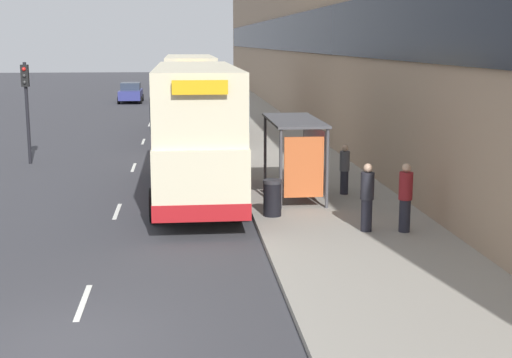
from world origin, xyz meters
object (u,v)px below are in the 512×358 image
(bus_shelter, at_px, (301,143))
(pedestrian_2, at_px, (367,197))
(double_decker_bus_near, at_px, (196,128))
(pedestrian_at_shelter, at_px, (405,197))
(pedestrian_1, at_px, (345,169))
(litter_bin, at_px, (272,198))
(traffic_light_far_kerb, at_px, (26,95))
(car_0, at_px, (131,93))
(car_1, at_px, (181,81))
(double_decker_bus_ahead, at_px, (190,94))

(bus_shelter, relative_size, pedestrian_2, 2.32)
(double_decker_bus_near, xyz_separation_m, pedestrian_2, (4.33, -5.34, -1.22))
(pedestrian_at_shelter, xyz_separation_m, pedestrian_1, (-0.52, 4.79, -0.10))
(litter_bin, bearing_deg, traffic_light_far_kerb, 130.03)
(pedestrian_1, bearing_deg, car_0, 103.86)
(litter_bin, bearing_deg, bus_shelter, 63.54)
(double_decker_bus_near, relative_size, car_1, 2.65)
(car_1, bearing_deg, pedestrian_1, -84.47)
(pedestrian_2, distance_m, litter_bin, 3.00)
(bus_shelter, distance_m, pedestrian_1, 1.76)
(litter_bin, bearing_deg, pedestrian_2, -40.56)
(car_1, bearing_deg, car_0, -104.39)
(pedestrian_1, bearing_deg, pedestrian_at_shelter, -83.76)
(bus_shelter, bearing_deg, double_decker_bus_ahead, 101.17)
(car_0, bearing_deg, pedestrian_1, 103.86)
(bus_shelter, height_order, traffic_light_far_kerb, traffic_light_far_kerb)
(traffic_light_far_kerb, bearing_deg, litter_bin, -49.97)
(car_0, xyz_separation_m, car_1, (4.21, 16.39, 0.07))
(double_decker_bus_near, relative_size, pedestrian_at_shelter, 5.85)
(double_decker_bus_ahead, bearing_deg, traffic_light_far_kerb, -129.09)
(pedestrian_at_shelter, bearing_deg, car_0, 103.04)
(car_0, height_order, pedestrian_at_shelter, pedestrian_at_shelter)
(car_1, height_order, traffic_light_far_kerb, traffic_light_far_kerb)
(car_1, height_order, pedestrian_at_shelter, pedestrian_at_shelter)
(pedestrian_at_shelter, height_order, traffic_light_far_kerb, traffic_light_far_kerb)
(traffic_light_far_kerb, bearing_deg, double_decker_bus_near, -46.53)
(double_decker_bus_near, bearing_deg, litter_bin, -58.63)
(pedestrian_2, relative_size, traffic_light_far_kerb, 0.43)
(car_0, bearing_deg, pedestrian_2, 101.84)
(double_decker_bus_near, bearing_deg, pedestrian_1, -8.46)
(pedestrian_at_shelter, height_order, litter_bin, pedestrian_at_shelter)
(pedestrian_2, bearing_deg, litter_bin, 139.44)
(bus_shelter, distance_m, car_1, 55.40)
(bus_shelter, bearing_deg, pedestrian_2, -76.70)
(double_decker_bus_ahead, distance_m, car_1, 38.62)
(pedestrian_2, bearing_deg, traffic_light_far_kerb, 131.68)
(car_1, bearing_deg, bus_shelter, -86.04)
(bus_shelter, distance_m, traffic_light_far_kerb, 13.10)
(double_decker_bus_ahead, bearing_deg, car_1, 90.80)
(bus_shelter, distance_m, double_decker_bus_ahead, 17.00)
(double_decker_bus_near, relative_size, double_decker_bus_ahead, 0.97)
(pedestrian_at_shelter, bearing_deg, traffic_light_far_kerb, 133.70)
(pedestrian_at_shelter, bearing_deg, pedestrian_1, 96.24)
(pedestrian_1, bearing_deg, car_1, 95.53)
(pedestrian_at_shelter, relative_size, pedestrian_2, 1.01)
(car_1, relative_size, pedestrian_2, 2.23)
(double_decker_bus_near, xyz_separation_m, pedestrian_at_shelter, (5.32, -5.50, -1.21))
(bus_shelter, relative_size, traffic_light_far_kerb, 0.99)
(litter_bin, bearing_deg, car_0, 99.36)
(pedestrian_1, relative_size, pedestrian_2, 0.90)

